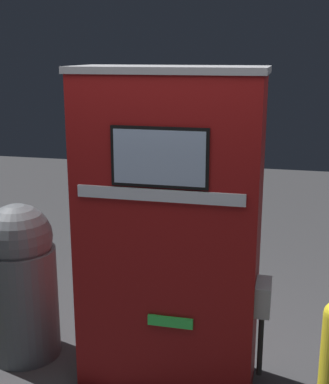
{
  "coord_description": "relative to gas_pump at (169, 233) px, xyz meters",
  "views": [
    {
      "loc": [
        0.69,
        -2.79,
        2.08
      ],
      "look_at": [
        0.0,
        0.12,
        1.3
      ],
      "focal_mm": 50.0,
      "sensor_mm": 36.0,
      "label": 1
    }
  ],
  "objects": [
    {
      "name": "gas_pump",
      "position": [
        0.0,
        0.0,
        0.0
      ],
      "size": [
        1.2,
        0.51,
        2.01
      ],
      "color": "maroon",
      "rests_on": "ground_plane"
    },
    {
      "name": "trash_bin",
      "position": [
        -1.06,
        0.06,
        -0.45
      ],
      "size": [
        0.5,
        0.5,
        1.1
      ],
      "color": "#51565B",
      "rests_on": "ground_plane"
    }
  ]
}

